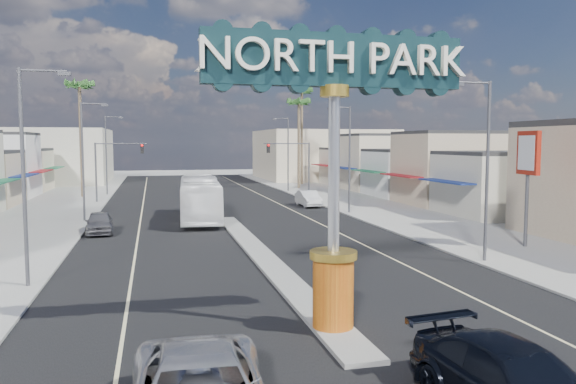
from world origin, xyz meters
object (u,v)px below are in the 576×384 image
palm_left_far (79,91)px  gateway_sign (334,145)px  streetlight_l_mid (85,155)px  palm_right_far (302,97)px  streetlight_l_far (108,151)px  streetlight_r_mid (348,154)px  traffic_signal_right (293,159)px  palm_right_mid (299,107)px  city_bus (200,198)px  car_parked_left (99,222)px  traffic_signal_left (115,160)px  streetlight_l_near (27,166)px  bank_pylon_sign (528,159)px  car_parked_right (309,199)px  streetlight_r_near (485,162)px  streetlight_r_far (287,150)px

palm_left_far → gateway_sign: bearing=-74.9°
streetlight_l_mid → palm_right_far: 41.53m
streetlight_l_far → streetlight_r_mid: 30.32m
traffic_signal_right → streetlight_r_mid: 14.07m
palm_right_mid → city_bus: 32.11m
car_parked_left → traffic_signal_left: bearing=86.7°
palm_left_far → palm_right_far: bearing=23.2°
streetlight_l_near → bank_pylon_sign: size_ratio=1.38×
city_bus → car_parked_left: bearing=-141.6°
palm_right_far → car_parked_right: (-6.27, -25.95, -11.64)m
car_parked_left → streetlight_l_far: bearing=89.1°
streetlight_l_mid → streetlight_r_mid: same height
traffic_signal_right → city_bus: traffic_signal_right is taller
traffic_signal_right → bank_pylon_sign: bearing=-79.4°
palm_right_far → car_parked_left: bearing=-122.3°
streetlight_l_mid → palm_left_far: palm_left_far is taller
streetlight_r_near → streetlight_r_far: 42.00m
car_parked_right → car_parked_left: bearing=-146.5°
palm_left_far → city_bus: size_ratio=1.07×
car_parked_left → city_bus: city_bus is taller
streetlight_r_near → car_parked_right: 26.47m
streetlight_l_mid → city_bus: 9.13m
streetlight_r_near → bank_pylon_sign: 5.41m
traffic_signal_right → streetlight_l_far: 21.20m
streetlight_l_near → car_parked_left: 14.82m
streetlight_l_near → palm_left_far: 40.59m
streetlight_l_near → gateway_sign: bearing=-37.6°
streetlight_r_far → palm_left_far: size_ratio=0.69×
palm_right_far → palm_right_mid: bearing=-108.4°
traffic_signal_left → traffic_signal_right: same height
streetlight_l_far → bank_pylon_sign: (25.46, -39.14, -0.00)m
palm_right_mid → car_parked_right: (-4.27, -19.95, -9.86)m
gateway_sign → palm_right_far: bearing=76.0°
palm_left_far → palm_right_far: 30.48m
traffic_signal_left → bank_pylon_sign: (24.21, -31.14, 0.79)m
streetlight_r_near → palm_right_far: (4.57, 52.00, 7.32)m
gateway_sign → city_bus: bearing=94.2°
streetlight_r_far → city_bus: size_ratio=0.73×
palm_right_far → car_parked_left: 46.35m
streetlight_l_mid → streetlight_r_near: same height
car_parked_right → bank_pylon_sign: (6.30, -23.20, 4.32)m
streetlight_r_near → palm_left_far: bearing=120.4°
palm_left_far → palm_right_mid: bearing=13.0°
streetlight_r_near → streetlight_r_far: size_ratio=1.00×
streetlight_l_mid → streetlight_r_near: bearing=-43.8°
streetlight_r_near → palm_right_far: bearing=85.0°
traffic_signal_right → palm_left_far: 24.09m
palm_left_far → streetlight_l_near: bearing=-86.3°
palm_right_mid → palm_right_far: palm_right_far is taller
streetlight_l_near → traffic_signal_right: bearing=60.0°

